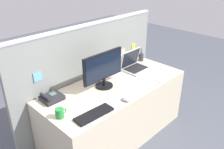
% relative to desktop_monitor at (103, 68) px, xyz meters
% --- Properties ---
extents(ground_plane, '(10.00, 10.00, 0.00)m').
position_rel_desktop_monitor_xyz_m(ground_plane, '(0.11, -0.08, -0.95)').
color(ground_plane, '#4C515B').
extents(desk, '(1.80, 0.76, 0.72)m').
position_rel_desktop_monitor_xyz_m(desk, '(0.11, -0.08, -0.59)').
color(desk, beige).
rests_on(desk, ground_plane).
extents(cubicle_divider, '(2.17, 0.08, 1.37)m').
position_rel_desktop_monitor_xyz_m(cubicle_divider, '(0.11, 0.34, -0.26)').
color(cubicle_divider, gray).
rests_on(cubicle_divider, ground_plane).
extents(desktop_monitor, '(0.55, 0.20, 0.41)m').
position_rel_desktop_monitor_xyz_m(desktop_monitor, '(0.00, 0.00, 0.00)').
color(desktop_monitor, black).
rests_on(desktop_monitor, desk).
extents(laptop, '(0.33, 0.28, 0.25)m').
position_rel_desktop_monitor_xyz_m(laptop, '(0.60, 0.05, -0.16)').
color(laptop, silver).
rests_on(laptop, desk).
extents(desk_phone, '(0.21, 0.19, 0.08)m').
position_rel_desktop_monitor_xyz_m(desk_phone, '(-0.59, 0.17, -0.20)').
color(desk_phone, '#232328').
rests_on(desk_phone, desk).
extents(keyboard_main, '(0.40, 0.15, 0.02)m').
position_rel_desktop_monitor_xyz_m(keyboard_main, '(-0.45, -0.35, -0.21)').
color(keyboard_main, black).
rests_on(keyboard_main, desk).
extents(computer_mouse_right_hand, '(0.07, 0.11, 0.03)m').
position_rel_desktop_monitor_xyz_m(computer_mouse_right_hand, '(-0.06, -0.39, -0.21)').
color(computer_mouse_right_hand, '#9EA0A8').
rests_on(computer_mouse_right_hand, desk).
extents(pen_cup, '(0.07, 0.07, 0.18)m').
position_rel_desktop_monitor_xyz_m(pen_cup, '(0.89, 0.16, -0.17)').
color(pen_cup, '#333338').
rests_on(pen_cup, desk).
extents(cell_phone_white_slab, '(0.09, 0.14, 0.01)m').
position_rel_desktop_monitor_xyz_m(cell_phone_white_slab, '(0.56, -0.39, -0.22)').
color(cell_phone_white_slab, silver).
rests_on(cell_phone_white_slab, desk).
extents(coffee_mug, '(0.12, 0.08, 0.09)m').
position_rel_desktop_monitor_xyz_m(coffee_mug, '(-0.69, -0.15, -0.18)').
color(coffee_mug, '#238438').
rests_on(coffee_mug, desk).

